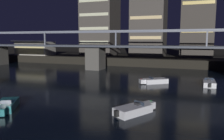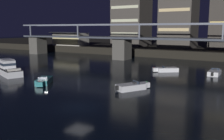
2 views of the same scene
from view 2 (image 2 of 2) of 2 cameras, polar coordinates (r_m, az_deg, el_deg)
The scene contains 11 objects.
ground_plane at distance 27.10m, azimuth -7.53°, elevation -8.31°, with size 400.00×400.00×0.00m, color black.
far_riverbank at distance 109.05m, azimuth 21.73°, elevation 4.96°, with size 240.00×80.00×2.20m, color black.
river_bridge at distance 61.84m, azimuth 15.23°, elevation 5.45°, with size 99.50×6.40×9.38m.
tower_west_low at distance 88.68m, azimuth 4.49°, elevation 12.46°, with size 10.59×11.23×21.97m.
tower_west_tall at distance 82.53m, azimuth 15.03°, elevation 14.82°, with size 9.83×11.30×28.89m.
waterfront_pavilion at distance 92.65m, azimuth -9.35°, elevation 6.91°, with size 12.40×7.40×4.70m.
cabin_cruiser_near_left at distance 48.91m, azimuth -22.44°, elevation 0.25°, with size 9.23×5.56×2.79m.
speedboat_near_center at distance 48.54m, azimuth 22.16°, elevation -0.56°, with size 1.85×5.20×1.16m.
speedboat_near_right at distance 49.41m, azimuth 12.13°, elevation 0.09°, with size 4.74×3.91×1.16m.
speedboat_mid_left at distance 34.31m, azimuth 4.57°, elevation -3.77°, with size 3.69×4.83×1.16m.
speedboat_mid_center at distance 39.22m, azimuth -15.13°, elevation -2.41°, with size 3.66×4.85×1.16m.
Camera 2 is at (15.87, -20.38, 8.18)m, focal length 40.51 mm.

